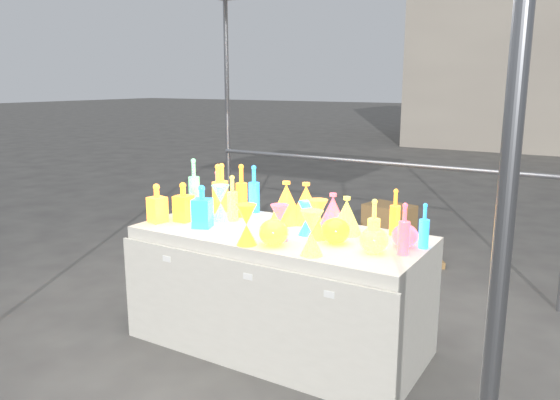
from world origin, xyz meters
The scene contains 32 objects.
ground centered at (0.00, 0.00, 0.00)m, with size 80.00×80.00×0.00m, color slate.
display_table centered at (0.00, -0.01, 0.37)m, with size 1.84×0.83×0.75m.
cardboard_box_closed centered at (-0.27, 2.74, 0.18)m, with size 0.49×0.36×0.36m, color #AB804D.
cardboard_box_flat centered at (0.11, 2.02, 0.03)m, with size 0.70×0.50×0.06m, color #AB804D.
bottle_0 centered at (-0.65, 0.27, 0.92)m, with size 0.09×0.09×0.34m, color red, non-canonical shape.
bottle_1 centered at (-0.43, 0.35, 0.92)m, with size 0.08×0.08×0.34m, color green, non-canonical shape.
bottle_2 centered at (-0.43, 0.20, 0.93)m, with size 0.08×0.08×0.36m, color yellow, non-canonical shape.
bottle_3 centered at (-0.72, 0.31, 0.89)m, with size 0.07×0.07×0.28m, color #2222CA, non-canonical shape.
bottle_4 centered at (-0.41, 0.07, 0.90)m, with size 0.07×0.07×0.31m, color #11616C, non-canonical shape.
bottle_5 centered at (-0.85, 0.21, 0.94)m, with size 0.08×0.08×0.37m, color #BA258A, non-canonical shape.
bottle_6 centered at (-0.64, 0.22, 0.92)m, with size 0.09×0.09×0.34m, color red, non-canonical shape.
decanter_0 centered at (-0.81, -0.22, 0.88)m, with size 0.10×0.10×0.26m, color red, non-canonical shape.
decanter_1 centered at (-0.68, -0.11, 0.88)m, with size 0.11×0.11×0.26m, color yellow, non-canonical shape.
decanter_2 centered at (-0.48, -0.16, 0.89)m, with size 0.11×0.11×0.27m, color green, non-canonical shape.
hourglass_0 centered at (-0.02, -0.34, 0.87)m, with size 0.12×0.12×0.23m, color yellow, non-canonical shape.
hourglass_1 centered at (0.10, -0.16, 0.86)m, with size 0.11×0.11×0.21m, color #2222CA, non-canonical shape.
hourglass_2 centered at (0.38, -0.31, 0.87)m, with size 0.12×0.12×0.25m, color #11616C, non-canonical shape.
hourglass_3 centered at (-0.48, 0.03, 0.87)m, with size 0.12×0.12×0.24m, color #BA258A, non-canonical shape.
hourglass_4 centered at (0.27, -0.02, 0.87)m, with size 0.12×0.12×0.24m, color red, non-canonical shape.
hourglass_5 centered at (0.17, 0.02, 0.85)m, with size 0.10×0.10×0.21m, color green, non-canonical shape.
globe_0 centered at (0.12, -0.26, 0.82)m, with size 0.17×0.17×0.13m, color red, non-canonical shape.
globe_1 centered at (0.65, -0.10, 0.81)m, with size 0.16×0.16×0.12m, color #11616C, non-canonical shape.
globe_2 centered at (0.40, -0.05, 0.82)m, with size 0.16×0.16×0.13m, color yellow, non-canonical shape.
globe_3 centered at (0.76, 0.08, 0.81)m, with size 0.15×0.15×0.12m, color #2222CA, non-canonical shape.
lampshade_0 centered at (0.03, 0.28, 0.88)m, with size 0.23×0.23×0.27m, color #D4F333, non-canonical shape.
lampshade_1 centered at (-0.08, 0.22, 0.89)m, with size 0.23×0.23×0.28m, color #D4F333, non-canonical shape.
lampshade_2 centered at (0.27, 0.18, 0.87)m, with size 0.20×0.20×0.24m, color #2222CA, non-canonical shape.
lampshade_3 centered at (0.37, 0.17, 0.87)m, with size 0.19×0.19×0.23m, color #11616C, non-canonical shape.
bottle_8 centered at (0.86, 0.12, 0.88)m, with size 0.06×0.06×0.26m, color green, non-canonical shape.
bottle_9 centered at (0.63, 0.30, 0.89)m, with size 0.06×0.06×0.28m, color yellow, non-canonical shape.
bottle_10 centered at (0.80, -0.05, 0.89)m, with size 0.06×0.06×0.28m, color #2222CA, non-canonical shape.
bottle_11 centered at (0.65, -0.11, 0.90)m, with size 0.07×0.07×0.30m, color #11616C, non-canonical shape.
Camera 1 is at (1.68, -2.78, 1.66)m, focal length 35.00 mm.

